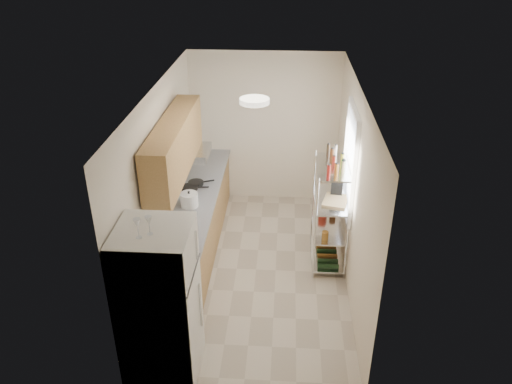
# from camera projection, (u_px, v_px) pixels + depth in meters

# --- Properties ---
(room) EXTENTS (2.52, 4.42, 2.62)m
(room) POSITION_uv_depth(u_px,v_px,m) (256.00, 188.00, 6.48)
(room) COLOR #C1B29C
(room) RESTS_ON ground
(counter_run) EXTENTS (0.63, 3.51, 0.90)m
(counter_run) POSITION_uv_depth(u_px,v_px,m) (196.00, 224.00, 7.31)
(counter_run) COLOR #B1834B
(counter_run) RESTS_ON ground
(upper_cabinets) EXTENTS (0.33, 2.20, 0.72)m
(upper_cabinets) POSITION_uv_depth(u_px,v_px,m) (175.00, 147.00, 6.39)
(upper_cabinets) COLOR #B1834B
(upper_cabinets) RESTS_ON room
(range_hood) EXTENTS (0.50, 0.60, 0.12)m
(range_hood) POSITION_uv_depth(u_px,v_px,m) (192.00, 153.00, 7.28)
(range_hood) COLOR #B7BABC
(range_hood) RESTS_ON room
(window) EXTENTS (0.06, 1.00, 1.46)m
(window) POSITION_uv_depth(u_px,v_px,m) (350.00, 162.00, 6.60)
(window) COLOR white
(window) RESTS_ON room
(bakers_rack) EXTENTS (0.45, 0.90, 1.73)m
(bakers_rack) POSITION_uv_depth(u_px,v_px,m) (331.00, 193.00, 6.77)
(bakers_rack) COLOR silver
(bakers_rack) RESTS_ON ground
(ceiling_dome) EXTENTS (0.34, 0.34, 0.05)m
(ceiling_dome) POSITION_uv_depth(u_px,v_px,m) (254.00, 101.00, 5.62)
(ceiling_dome) COLOR white
(ceiling_dome) RESTS_ON room
(refrigerator) EXTENTS (0.73, 0.73, 1.78)m
(refrigerator) POSITION_uv_depth(u_px,v_px,m) (160.00, 304.00, 5.10)
(refrigerator) COLOR white
(refrigerator) RESTS_ON ground
(wine_glass_a) EXTENTS (0.07, 0.07, 0.20)m
(wine_glass_a) POSITION_uv_depth(u_px,v_px,m) (138.00, 228.00, 4.52)
(wine_glass_a) COLOR silver
(wine_glass_a) RESTS_ON refrigerator
(wine_glass_b) EXTENTS (0.07, 0.07, 0.19)m
(wine_glass_b) POSITION_uv_depth(u_px,v_px,m) (149.00, 225.00, 4.57)
(wine_glass_b) COLOR silver
(wine_glass_b) RESTS_ON refrigerator
(rice_cooker) EXTENTS (0.24, 0.24, 0.20)m
(rice_cooker) POSITION_uv_depth(u_px,v_px,m) (189.00, 200.00, 6.83)
(rice_cooker) COLOR white
(rice_cooker) RESTS_ON counter_run
(frying_pan_large) EXTENTS (0.28, 0.28, 0.04)m
(frying_pan_large) POSITION_uv_depth(u_px,v_px,m) (190.00, 188.00, 7.32)
(frying_pan_large) COLOR black
(frying_pan_large) RESTS_ON counter_run
(frying_pan_small) EXTENTS (0.30, 0.30, 0.05)m
(frying_pan_small) POSITION_uv_depth(u_px,v_px,m) (196.00, 183.00, 7.45)
(frying_pan_small) COLOR black
(frying_pan_small) RESTS_ON counter_run
(cutting_board) EXTENTS (0.40, 0.46, 0.03)m
(cutting_board) POSITION_uv_depth(u_px,v_px,m) (336.00, 201.00, 6.76)
(cutting_board) COLOR tan
(cutting_board) RESTS_ON bakers_rack
(espresso_machine) EXTENTS (0.19, 0.26, 0.28)m
(espresso_machine) POSITION_uv_depth(u_px,v_px,m) (337.00, 184.00, 6.92)
(espresso_machine) COLOR black
(espresso_machine) RESTS_ON bakers_rack
(storage_bag) EXTENTS (0.14, 0.17, 0.16)m
(storage_bag) POSITION_uv_depth(u_px,v_px,m) (323.00, 210.00, 7.29)
(storage_bag) COLOR maroon
(storage_bag) RESTS_ON bakers_rack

